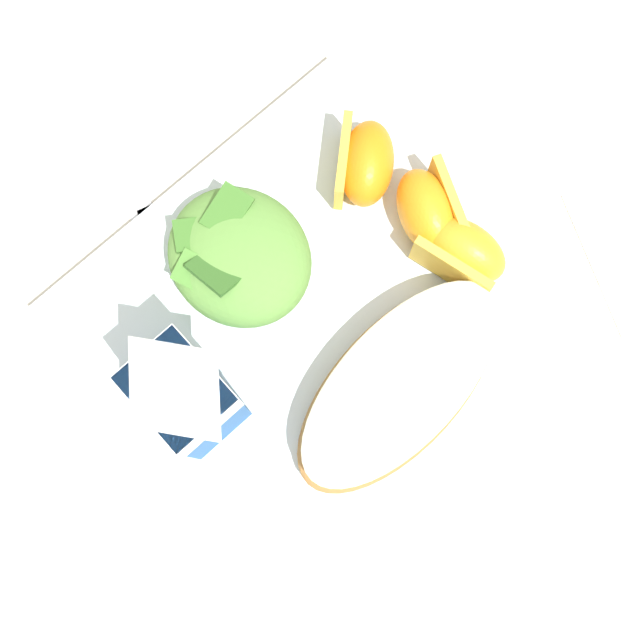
% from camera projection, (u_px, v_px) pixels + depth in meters
% --- Properties ---
extents(ground, '(3.00, 3.00, 0.00)m').
position_uv_depth(ground, '(320.00, 328.00, 0.55)').
color(ground, beige).
extents(white_plate, '(0.28, 0.28, 0.02)m').
position_uv_depth(white_plate, '(320.00, 325.00, 0.54)').
color(white_plate, silver).
rests_on(white_plate, ground).
extents(cheesy_pizza_bread, '(0.09, 0.18, 0.04)m').
position_uv_depth(cheesy_pizza_bread, '(399.00, 385.00, 0.50)').
color(cheesy_pizza_bread, '#A87038').
rests_on(cheesy_pizza_bread, white_plate).
extents(green_salad_pile, '(0.10, 0.09, 0.05)m').
position_uv_depth(green_salad_pile, '(239.00, 256.00, 0.52)').
color(green_salad_pile, '#5B8E3D').
rests_on(green_salad_pile, white_plate).
extents(milk_carton, '(0.06, 0.05, 0.11)m').
position_uv_depth(milk_carton, '(184.00, 395.00, 0.46)').
color(milk_carton, '#23569E').
rests_on(milk_carton, white_plate).
extents(orange_wedge_front, '(0.07, 0.05, 0.04)m').
position_uv_depth(orange_wedge_front, '(462.00, 252.00, 0.52)').
color(orange_wedge_front, orange).
rests_on(orange_wedge_front, white_plate).
extents(orange_wedge_middle, '(0.07, 0.06, 0.04)m').
position_uv_depth(orange_wedge_middle, '(429.00, 211.00, 0.53)').
color(orange_wedge_middle, orange).
rests_on(orange_wedge_middle, white_plate).
extents(orange_wedge_rear, '(0.07, 0.07, 0.04)m').
position_uv_depth(orange_wedge_rear, '(364.00, 163.00, 0.53)').
color(orange_wedge_rear, orange).
rests_on(orange_wedge_rear, white_plate).
extents(metal_fork, '(0.18, 0.08, 0.01)m').
position_uv_depth(metal_fork, '(123.00, 157.00, 0.57)').
color(metal_fork, silver).
rests_on(metal_fork, ground).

